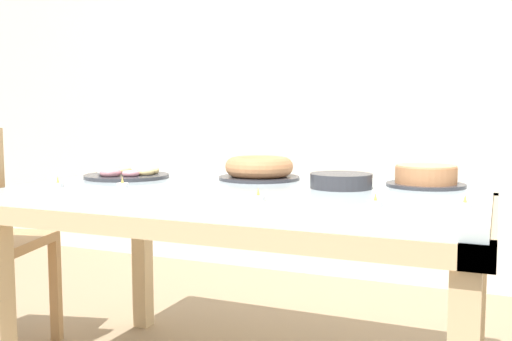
# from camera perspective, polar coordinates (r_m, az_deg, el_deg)

# --- Properties ---
(wall_back) EXTENTS (8.00, 0.10, 2.60)m
(wall_back) POSITION_cam_1_polar(r_m,az_deg,el_deg) (3.49, 10.26, 10.58)
(wall_back) COLOR silver
(wall_back) RESTS_ON ground
(dining_table) EXTENTS (1.58, 0.95, 0.74)m
(dining_table) POSITION_cam_1_polar(r_m,az_deg,el_deg) (1.97, -0.71, -4.26)
(dining_table) COLOR silver
(dining_table) RESTS_ON ground
(cake_chocolate_round) EXTENTS (0.27, 0.27, 0.07)m
(cake_chocolate_round) POSITION_cam_1_polar(r_m,az_deg,el_deg) (2.06, 16.62, -0.61)
(cake_chocolate_round) COLOR #333338
(cake_chocolate_round) RESTS_ON dining_table
(cake_golden_bundt) EXTENTS (0.31, 0.31, 0.09)m
(cake_golden_bundt) POSITION_cam_1_polar(r_m,az_deg,el_deg) (2.20, 0.32, 0.17)
(cake_golden_bundt) COLOR #333338
(cake_golden_bundt) RESTS_ON dining_table
(pastry_platter) EXTENTS (0.33, 0.33, 0.04)m
(pastry_platter) POSITION_cam_1_polar(r_m,az_deg,el_deg) (2.31, -12.84, -0.37)
(pastry_platter) COLOR #333338
(pastry_platter) RESTS_ON dining_table
(plate_stack) EXTENTS (0.21, 0.21, 0.05)m
(plate_stack) POSITION_cam_1_polar(r_m,az_deg,el_deg) (1.95, 8.51, -1.03)
(plate_stack) COLOR #333338
(plate_stack) RESTS_ON dining_table
(tealight_left_edge) EXTENTS (0.04, 0.04, 0.04)m
(tealight_left_edge) POSITION_cam_1_polar(r_m,az_deg,el_deg) (1.58, 11.85, -3.16)
(tealight_left_edge) COLOR silver
(tealight_left_edge) RESTS_ON dining_table
(tealight_right_edge) EXTENTS (0.04, 0.04, 0.04)m
(tealight_right_edge) POSITION_cam_1_polar(r_m,az_deg,el_deg) (1.64, 0.22, -2.70)
(tealight_right_edge) COLOR silver
(tealight_right_edge) RESTS_ON dining_table
(tealight_centre) EXTENTS (0.04, 0.04, 0.04)m
(tealight_centre) POSITION_cam_1_polar(r_m,az_deg,el_deg) (1.61, 20.16, -3.22)
(tealight_centre) COLOR silver
(tealight_centre) RESTS_ON dining_table
(tealight_near_cakes) EXTENTS (0.04, 0.04, 0.04)m
(tealight_near_cakes) POSITION_cam_1_polar(r_m,az_deg,el_deg) (2.00, -13.20, -1.39)
(tealight_near_cakes) COLOR silver
(tealight_near_cakes) RESTS_ON dining_table
(tealight_near_front) EXTENTS (0.04, 0.04, 0.04)m
(tealight_near_front) POSITION_cam_1_polar(r_m,az_deg,el_deg) (2.07, -19.20, -1.32)
(tealight_near_front) COLOR silver
(tealight_near_front) RESTS_ON dining_table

